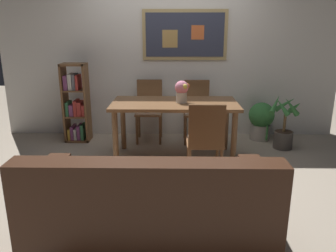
# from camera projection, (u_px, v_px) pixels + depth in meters

# --- Properties ---
(ground_plane) EXTENTS (12.00, 12.00, 0.00)m
(ground_plane) POSITION_uv_depth(u_px,v_px,m) (168.00, 167.00, 4.14)
(ground_plane) COLOR tan
(wall_back_with_painting) EXTENTS (5.20, 0.14, 2.60)m
(wall_back_with_painting) POSITION_uv_depth(u_px,v_px,m) (170.00, 52.00, 5.14)
(wall_back_with_painting) COLOR silver
(wall_back_with_painting) RESTS_ON ground_plane
(dining_table) EXTENTS (1.60, 0.80, 0.75)m
(dining_table) POSITION_uv_depth(u_px,v_px,m) (175.00, 110.00, 4.30)
(dining_table) COLOR brown
(dining_table) RESTS_ON ground_plane
(dining_chair_near_right) EXTENTS (0.40, 0.41, 0.91)m
(dining_chair_near_right) POSITION_uv_depth(u_px,v_px,m) (205.00, 136.00, 3.61)
(dining_chair_near_right) COLOR brown
(dining_chair_near_right) RESTS_ON ground_plane
(dining_chair_far_left) EXTENTS (0.40, 0.41, 0.91)m
(dining_chair_far_left) POSITION_uv_depth(u_px,v_px,m) (149.00, 105.00, 5.06)
(dining_chair_far_left) COLOR brown
(dining_chair_far_left) RESTS_ON ground_plane
(dining_chair_far_right) EXTENTS (0.40, 0.41, 0.91)m
(dining_chair_far_right) POSITION_uv_depth(u_px,v_px,m) (197.00, 106.00, 5.02)
(dining_chair_far_right) COLOR brown
(dining_chair_far_right) RESTS_ON ground_plane
(leather_couch) EXTENTS (1.80, 0.84, 0.84)m
(leather_couch) POSITION_uv_depth(u_px,v_px,m) (150.00, 214.00, 2.53)
(leather_couch) COLOR #472819
(leather_couch) RESTS_ON ground_plane
(bookshelf) EXTENTS (0.36, 0.28, 1.17)m
(bookshelf) POSITION_uv_depth(u_px,v_px,m) (76.00, 105.00, 5.00)
(bookshelf) COLOR brown
(bookshelf) RESTS_ON ground_plane
(potted_ivy) EXTENTS (0.38, 0.38, 0.58)m
(potted_ivy) POSITION_uv_depth(u_px,v_px,m) (261.00, 120.00, 5.11)
(potted_ivy) COLOR #B2ADA3
(potted_ivy) RESTS_ON ground_plane
(potted_palm) EXTENTS (0.44, 0.42, 0.78)m
(potted_palm) POSITION_uv_depth(u_px,v_px,m) (284.00, 128.00, 4.74)
(potted_palm) COLOR #4C4742
(potted_palm) RESTS_ON ground_plane
(flower_vase) EXTENTS (0.19, 0.18, 0.28)m
(flower_vase) POSITION_uv_depth(u_px,v_px,m) (182.00, 90.00, 4.21)
(flower_vase) COLOR beige
(flower_vase) RESTS_ON dining_table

